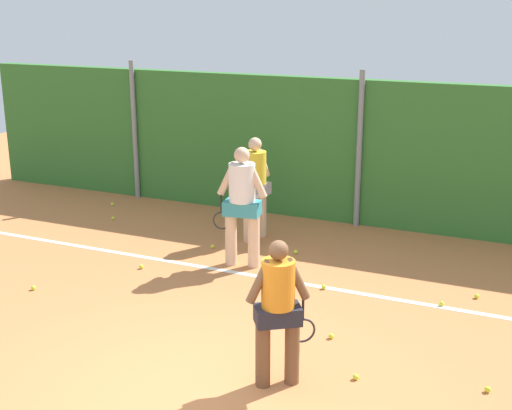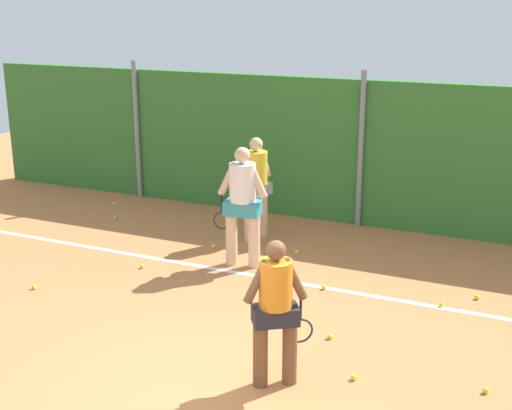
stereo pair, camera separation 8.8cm
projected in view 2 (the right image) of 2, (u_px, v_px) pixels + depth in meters
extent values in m
plane|color=#C67542|center=(262.00, 323.00, 8.76)|extent=(25.11, 25.11, 0.00)
cube|color=#33702D|center=(363.00, 153.00, 12.33)|extent=(16.30, 0.25, 2.63)
cylinder|color=gray|center=(137.00, 130.00, 13.99)|extent=(0.10, 0.10, 2.82)
cylinder|color=gray|center=(361.00, 150.00, 12.15)|extent=(0.10, 0.10, 2.82)
cube|color=white|center=(301.00, 284.00, 9.98)|extent=(11.91, 0.10, 0.01)
cylinder|color=brown|center=(260.00, 355.00, 7.25)|extent=(0.16, 0.16, 0.72)
cylinder|color=brown|center=(290.00, 353.00, 7.31)|extent=(0.16, 0.16, 0.72)
cube|color=#23232D|center=(275.00, 315.00, 7.15)|extent=(0.55, 0.50, 0.19)
cylinder|color=orange|center=(276.00, 284.00, 7.05)|extent=(0.35, 0.35, 0.51)
sphere|color=brown|center=(276.00, 250.00, 6.95)|extent=(0.21, 0.21, 0.21)
cylinder|color=brown|center=(257.00, 282.00, 7.01)|extent=(0.26, 0.21, 0.49)
cylinder|color=brown|center=(295.00, 279.00, 7.07)|extent=(0.26, 0.21, 0.49)
cylinder|color=black|center=(301.00, 308.00, 7.24)|extent=(0.03, 0.03, 0.28)
torus|color=#26262B|center=(300.00, 331.00, 7.31)|extent=(0.25, 0.18, 0.28)
cylinder|color=beige|center=(254.00, 241.00, 10.52)|extent=(0.18, 0.18, 0.82)
cylinder|color=beige|center=(232.00, 239.00, 10.62)|extent=(0.18, 0.18, 0.82)
cube|color=teal|center=(243.00, 208.00, 10.42)|extent=(0.59, 0.40, 0.22)
cylinder|color=white|center=(242.00, 182.00, 10.30)|extent=(0.40, 0.40, 0.58)
sphere|color=beige|center=(242.00, 155.00, 10.18)|extent=(0.24, 0.24, 0.24)
cylinder|color=beige|center=(257.00, 181.00, 10.23)|extent=(0.33, 0.14, 0.55)
cylinder|color=beige|center=(228.00, 179.00, 10.35)|extent=(0.33, 0.14, 0.55)
cylinder|color=black|center=(222.00, 204.00, 10.44)|extent=(0.03, 0.03, 0.28)
torus|color=#26262B|center=(222.00, 221.00, 10.52)|extent=(0.28, 0.07, 0.28)
cylinder|color=beige|center=(249.00, 219.00, 11.64)|extent=(0.17, 0.17, 0.78)
cylinder|color=beige|center=(263.00, 215.00, 11.89)|extent=(0.17, 0.17, 0.78)
cube|color=#99999E|center=(256.00, 189.00, 11.63)|extent=(0.44, 0.59, 0.21)
cylinder|color=yellow|center=(256.00, 168.00, 11.52)|extent=(0.38, 0.38, 0.55)
sphere|color=beige|center=(256.00, 144.00, 11.40)|extent=(0.22, 0.22, 0.22)
cylinder|color=beige|center=(248.00, 167.00, 11.35)|extent=(0.17, 0.31, 0.53)
cylinder|color=beige|center=(264.00, 163.00, 11.66)|extent=(0.17, 0.31, 0.53)
sphere|color=#CCDB33|center=(297.00, 252.00, 11.14)|extent=(0.07, 0.07, 0.07)
sphere|color=#CCDB33|center=(142.00, 266.00, 10.55)|extent=(0.07, 0.07, 0.07)
sphere|color=#CCDB33|center=(442.00, 305.00, 9.22)|extent=(0.07, 0.07, 0.07)
sphere|color=#CCDB33|center=(115.00, 204.00, 13.79)|extent=(0.07, 0.07, 0.07)
sphere|color=#CCDB33|center=(213.00, 246.00, 11.41)|extent=(0.07, 0.07, 0.07)
sphere|color=#CCDB33|center=(354.00, 377.00, 7.44)|extent=(0.07, 0.07, 0.07)
sphere|color=#CCDB33|center=(486.00, 391.00, 7.19)|extent=(0.07, 0.07, 0.07)
sphere|color=#CCDB33|center=(34.00, 287.00, 9.79)|extent=(0.07, 0.07, 0.07)
sphere|color=#CCDB33|center=(330.00, 336.00, 8.35)|extent=(0.07, 0.07, 0.07)
sphere|color=#CCDB33|center=(115.00, 218.00, 12.90)|extent=(0.07, 0.07, 0.07)
sphere|color=#CCDB33|center=(477.00, 297.00, 9.45)|extent=(0.07, 0.07, 0.07)
sphere|color=#CCDB33|center=(324.00, 287.00, 9.78)|extent=(0.07, 0.07, 0.07)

